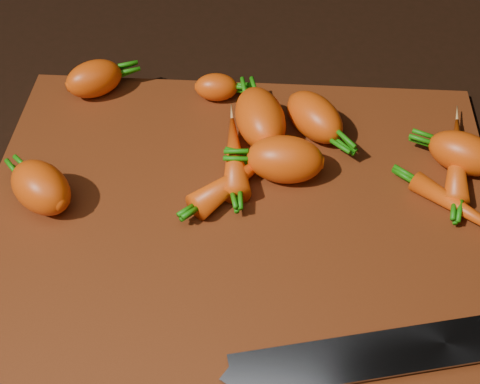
{
  "coord_description": "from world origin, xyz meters",
  "views": [
    {
      "loc": [
        0.03,
        -0.42,
        0.5
      ],
      "look_at": [
        0.0,
        0.01,
        0.03
      ],
      "focal_mm": 50.0,
      "sensor_mm": 36.0,
      "label": 1
    }
  ],
  "objects": [
    {
      "name": "carrot_0",
      "position": [
        -0.17,
        0.17,
        0.03
      ],
      "size": [
        0.08,
        0.07,
        0.04
      ],
      "primitive_type": "ellipsoid",
      "rotation": [
        0.0,
        0.0,
        0.55
      ],
      "color": "#EA4F0E",
      "rests_on": "cutting_board"
    },
    {
      "name": "knife",
      "position": [
        0.13,
        -0.15,
        0.02
      ],
      "size": [
        0.36,
        0.11,
        0.02
      ],
      "rotation": [
        0.0,
        0.0,
        0.23
      ],
      "color": "gray",
      "rests_on": "cutting_board"
    },
    {
      "name": "cutting_board",
      "position": [
        0.0,
        0.0,
        0.01
      ],
      "size": [
        0.5,
        0.4,
        0.01
      ],
      "primitive_type": "cube",
      "color": "maroon",
      "rests_on": "ground"
    },
    {
      "name": "carrot_5",
      "position": [
        -0.04,
        0.17,
        0.03
      ],
      "size": [
        0.05,
        0.03,
        0.03
      ],
      "primitive_type": "ellipsoid",
      "rotation": [
        0.0,
        0.0,
        0.03
      ],
      "color": "#EA4F0E",
      "rests_on": "cutting_board"
    },
    {
      "name": "ground",
      "position": [
        0.0,
        0.0,
        -0.01
      ],
      "size": [
        2.0,
        2.0,
        0.01
      ],
      "primitive_type": "cube",
      "color": "black"
    },
    {
      "name": "carrot_7",
      "position": [
        0.22,
        0.07,
        0.02
      ],
      "size": [
        0.04,
        0.12,
        0.03
      ],
      "primitive_type": "ellipsoid",
      "rotation": [
        0.0,
        0.0,
        1.41
      ],
      "color": "#EA4F0E",
      "rests_on": "cutting_board"
    },
    {
      "name": "carrot_4",
      "position": [
        0.04,
        0.05,
        0.04
      ],
      "size": [
        0.08,
        0.05,
        0.05
      ],
      "primitive_type": "ellipsoid",
      "rotation": [
        0.0,
        0.0,
        3.08
      ],
      "color": "#EA4F0E",
      "rests_on": "cutting_board"
    },
    {
      "name": "carrot_1",
      "position": [
        -0.19,
        -0.0,
        0.04
      ],
      "size": [
        0.08,
        0.08,
        0.05
      ],
      "primitive_type": "ellipsoid",
      "rotation": [
        0.0,
        0.0,
        2.44
      ],
      "color": "#EA4F0E",
      "rests_on": "cutting_board"
    },
    {
      "name": "carrot_8",
      "position": [
        0.22,
        0.0,
        0.02
      ],
      "size": [
        0.1,
        0.09,
        0.02
      ],
      "primitive_type": "ellipsoid",
      "rotation": [
        0.0,
        0.0,
        -0.71
      ],
      "color": "#EA4F0E",
      "rests_on": "cutting_board"
    },
    {
      "name": "carrot_2",
      "position": [
        0.07,
        0.12,
        0.03
      ],
      "size": [
        0.08,
        0.09,
        0.04
      ],
      "primitive_type": "ellipsoid",
      "rotation": [
        0.0,
        0.0,
        -0.92
      ],
      "color": "#EA4F0E",
      "rests_on": "cutting_board"
    },
    {
      "name": "carrot_6",
      "position": [
        0.22,
        0.07,
        0.03
      ],
      "size": [
        0.08,
        0.07,
        0.04
      ],
      "primitive_type": "ellipsoid",
      "rotation": [
        0.0,
        0.0,
        2.67
      ],
      "color": "#EA4F0E",
      "rests_on": "cutting_board"
    },
    {
      "name": "carrot_3",
      "position": [
        0.02,
        0.11,
        0.04
      ],
      "size": [
        0.07,
        0.1,
        0.05
      ],
      "primitive_type": "ellipsoid",
      "rotation": [
        0.0,
        0.0,
        1.86
      ],
      "color": "#EA4F0E",
      "rests_on": "cutting_board"
    },
    {
      "name": "carrot_9",
      "position": [
        -0.01,
        0.06,
        0.03
      ],
      "size": [
        0.04,
        0.11,
        0.03
      ],
      "primitive_type": "ellipsoid",
      "rotation": [
        0.0,
        0.0,
        1.68
      ],
      "color": "#EA4F0E",
      "rests_on": "cutting_board"
    },
    {
      "name": "carrot_10",
      "position": [
        -0.0,
        0.03,
        0.03
      ],
      "size": [
        0.09,
        0.1,
        0.03
      ],
      "primitive_type": "ellipsoid",
      "rotation": [
        0.0,
        0.0,
        0.83
      ],
      "color": "#EA4F0E",
      "rests_on": "cutting_board"
    }
  ]
}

